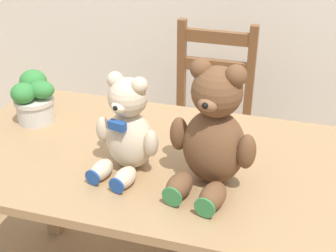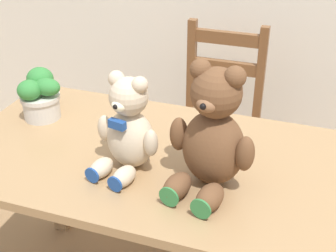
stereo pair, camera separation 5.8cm
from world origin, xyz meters
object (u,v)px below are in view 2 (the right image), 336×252
Objects in this scene: teddy_bear_left at (128,129)px; teddy_bear_right at (212,136)px; wooden_chair_behind at (216,126)px; potted_plant at (40,95)px.

teddy_bear_left is 0.26m from teddy_bear_right.
wooden_chair_behind is 3.00× the size of teddy_bear_left.
potted_plant is (-0.51, -0.66, 0.39)m from wooden_chair_behind.
teddy_bear_right is (0.18, -0.86, 0.46)m from wooden_chair_behind.
teddy_bear_right is 0.72m from potted_plant.
potted_plant is (-0.43, 0.19, -0.04)m from teddy_bear_left.
teddy_bear_right reaches higher than wooden_chair_behind.
teddy_bear_right is 2.10× the size of potted_plant.
wooden_chair_behind is 0.96m from teddy_bear_left.
teddy_bear_left is at bearing 11.16° from teddy_bear_right.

